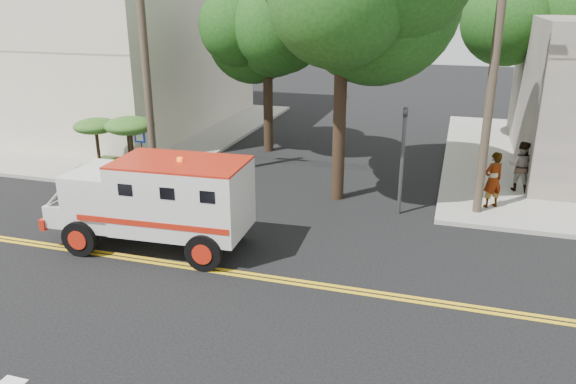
% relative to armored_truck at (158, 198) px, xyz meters
% --- Properties ---
extents(ground, '(100.00, 100.00, 0.00)m').
position_rel_armored_truck_xyz_m(ground, '(2.51, -0.92, -1.51)').
color(ground, black).
rests_on(ground, ground).
extents(sidewalk_nw, '(17.00, 17.00, 0.15)m').
position_rel_armored_truck_xyz_m(sidewalk_nw, '(-10.99, 12.58, -1.43)').
color(sidewalk_nw, gray).
rests_on(sidewalk_nw, ground).
extents(building_left, '(16.00, 14.00, 10.00)m').
position_rel_armored_truck_xyz_m(building_left, '(-12.99, 14.08, 3.64)').
color(building_left, beige).
rests_on(building_left, sidewalk_nw).
extents(utility_pole_left, '(0.28, 0.28, 9.00)m').
position_rel_armored_truck_xyz_m(utility_pole_left, '(-3.09, 5.08, 2.99)').
color(utility_pole_left, '#382D23').
rests_on(utility_pole_left, ground).
extents(utility_pole_right, '(0.28, 0.28, 9.00)m').
position_rel_armored_truck_xyz_m(utility_pole_right, '(8.81, 5.28, 2.99)').
color(utility_pole_right, '#382D23').
rests_on(utility_pole_right, ground).
extents(tree_left, '(4.48, 4.20, 7.70)m').
position_rel_armored_truck_xyz_m(tree_left, '(-0.17, 10.87, 4.22)').
color(tree_left, black).
rests_on(tree_left, ground).
extents(tree_right, '(4.80, 4.50, 8.20)m').
position_rel_armored_truck_xyz_m(tree_right, '(11.36, 14.85, 4.59)').
color(tree_right, black).
rests_on(tree_right, ground).
extents(traffic_signal, '(0.15, 0.18, 3.60)m').
position_rel_armored_truck_xyz_m(traffic_signal, '(6.31, 4.68, 0.72)').
color(traffic_signal, '#3F3F42').
rests_on(traffic_signal, ground).
extents(accessibility_sign, '(0.45, 0.10, 2.02)m').
position_rel_armored_truck_xyz_m(accessibility_sign, '(-3.69, 5.25, -0.14)').
color(accessibility_sign, '#3F3F42').
rests_on(accessibility_sign, ground).
extents(palm_planter, '(3.52, 2.63, 2.36)m').
position_rel_armored_truck_xyz_m(palm_planter, '(-4.92, 5.71, 0.14)').
color(palm_planter, '#1E3314').
rests_on(palm_planter, sidewalk_nw).
extents(armored_truck, '(5.93, 2.61, 2.65)m').
position_rel_armored_truck_xyz_m(armored_truck, '(0.00, 0.00, 0.00)').
color(armored_truck, silver).
rests_on(armored_truck, ground).
extents(pedestrian_a, '(0.84, 0.78, 1.92)m').
position_rel_armored_truck_xyz_m(pedestrian_a, '(9.24, 5.85, -0.40)').
color(pedestrian_a, gray).
rests_on(pedestrian_a, sidewalk_ne).
extents(pedestrian_b, '(1.05, 0.92, 1.84)m').
position_rel_armored_truck_xyz_m(pedestrian_b, '(10.27, 7.95, -0.44)').
color(pedestrian_b, gray).
rests_on(pedestrian_b, sidewalk_ne).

